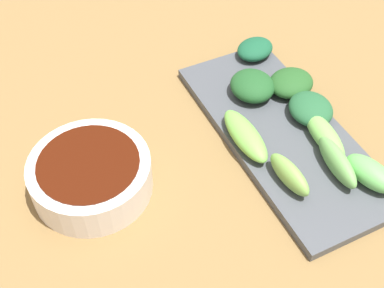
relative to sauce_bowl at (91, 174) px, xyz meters
The scene contains 12 objects.
tabletop 0.12m from the sauce_bowl, 20.02° to the right, with size 2.10×2.10×0.02m, color brown.
sauce_bowl is the anchor object (origin of this frame).
serving_plate 0.24m from the sauce_bowl, ahead, with size 0.14×0.32×0.01m, color #44484E.
broccoli_stalk_0 0.22m from the sauce_bowl, 26.38° to the right, with size 0.02×0.06×0.03m, color #76AB4A.
broccoli_stalk_1 0.31m from the sauce_bowl, 25.86° to the right, with size 0.03×0.06×0.03m, color #61B457.
broccoli_leafy_2 0.30m from the sauce_bowl, 22.33° to the left, with size 0.05×0.04×0.02m, color #175032.
broccoli_leafy_3 0.24m from the sauce_bowl, 11.22° to the left, with size 0.06×0.06×0.03m, color #1E4F23.
broccoli_leafy_4 0.28m from the sauce_bowl, ahead, with size 0.06×0.05×0.03m, color #225222.
broccoli_stalk_5 0.27m from the sauce_bowl, 13.35° to the right, with size 0.03×0.08×0.02m, color #73BB53.
broccoli_stalk_6 0.18m from the sauce_bowl, ahead, with size 0.03×0.09×0.02m, color #70BA49.
broccoli_stalk_7 0.27m from the sauce_bowl, 22.54° to the right, with size 0.02×0.08×0.03m, color #67A452.
broccoli_leafy_8 0.28m from the sauce_bowl, ahead, with size 0.05×0.06×0.02m, color #225731.
Camera 1 is at (-0.16, -0.32, 0.48)m, focal length 47.42 mm.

